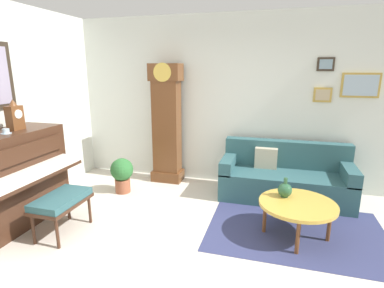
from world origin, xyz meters
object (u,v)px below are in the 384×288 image
at_px(piano_bench, 61,202).
at_px(potted_plant, 122,173).
at_px(piano, 9,180).
at_px(couch, 284,178).
at_px(grandfather_clock, 167,127).
at_px(green_jug, 285,190).
at_px(coffee_table, 298,205).
at_px(mantel_clock, 15,116).
at_px(teacup, 6,132).

xyz_separation_m(piano_bench, potted_plant, (0.08, 1.31, -0.08)).
relative_size(piano, couch, 0.76).
bearing_deg(couch, grandfather_clock, 174.24).
relative_size(green_jug, potted_plant, 0.43).
bearing_deg(green_jug, potted_plant, 168.38).
relative_size(coffee_table, mantel_clock, 2.32).
xyz_separation_m(grandfather_clock, coffee_table, (2.10, -1.34, -0.56)).
xyz_separation_m(piano, teacup, (0.08, -0.01, 0.61)).
distance_m(piano, coffee_table, 3.50).
bearing_deg(green_jug, grandfather_clock, 148.22).
height_order(coffee_table, mantel_clock, mantel_clock).
xyz_separation_m(couch, teacup, (-3.23, -1.82, 0.90)).
bearing_deg(piano_bench, coffee_table, 14.01).
bearing_deg(mantel_clock, grandfather_clock, 53.54).
bearing_deg(grandfather_clock, couch, -5.76).
xyz_separation_m(couch, potted_plant, (-2.49, -0.50, 0.01)).
relative_size(couch, coffee_table, 2.16).
bearing_deg(green_jug, couch, 88.56).
height_order(piano_bench, couch, couch).
relative_size(grandfather_clock, coffee_table, 2.31).
bearing_deg(mantel_clock, green_jug, 10.15).
height_order(piano_bench, teacup, teacup).
bearing_deg(couch, green_jug, -91.44).
xyz_separation_m(couch, coffee_table, (0.12, -1.14, 0.09)).
distance_m(piano_bench, coffee_table, 2.77).
xyz_separation_m(piano_bench, teacup, (-0.66, -0.01, 0.81)).
xyz_separation_m(piano, piano_bench, (0.74, -0.00, -0.20)).
height_order(grandfather_clock, potted_plant, grandfather_clock).
relative_size(grandfather_clock, green_jug, 8.46).
distance_m(piano, grandfather_clock, 2.44).
distance_m(mantel_clock, teacup, 0.28).
bearing_deg(mantel_clock, potted_plant, 53.25).
bearing_deg(grandfather_clock, piano, -123.46).
bearing_deg(teacup, grandfather_clock, 58.28).
relative_size(piano, coffee_table, 1.64).
height_order(teacup, potted_plant, teacup).
xyz_separation_m(couch, mantel_clock, (-3.31, -1.60, 1.05)).
relative_size(coffee_table, potted_plant, 1.57).
relative_size(grandfather_clock, couch, 1.07).
xyz_separation_m(piano, green_jug, (3.28, 0.80, -0.08)).
xyz_separation_m(grandfather_clock, mantel_clock, (-1.33, -1.80, 0.40)).
distance_m(mantel_clock, potted_plant, 1.72).
relative_size(grandfather_clock, teacup, 17.50).
bearing_deg(piano, grandfather_clock, 56.54).
bearing_deg(green_jug, teacup, -165.75).
height_order(grandfather_clock, couch, grandfather_clock).
bearing_deg(piano_bench, piano, 179.93).
bearing_deg(piano, couch, 28.73).
xyz_separation_m(coffee_table, mantel_clock, (-3.43, -0.46, 0.96)).
bearing_deg(teacup, mantel_clock, 108.90).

